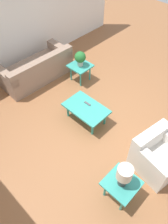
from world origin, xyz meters
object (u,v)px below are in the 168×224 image
Objects in this scene: side_table_plant at (80,67)px; side_table_lamp at (121,185)px; potted_plant at (80,58)px; armchair at (157,155)px; sofa at (37,70)px; coffee_table at (86,109)px; table_lamp at (124,175)px.

side_table_plant is 3.22m from side_table_lamp.
side_table_lamp is 1.36× the size of potted_plant.
armchair is 2.95m from potted_plant.
sofa is at bearing 40.62° from potted_plant.
armchair reaches higher than side_table_plant.
armchair is 2.42× the size of potted_plant.
coffee_table is at bearing 86.50° from sofa.
table_lamp is at bearing -177.08° from armchair.
side_table_lamp is at bearing 151.89° from coffee_table.
side_table_plant reaches higher than coffee_table.
armchair is 0.96m from side_table_lamp.
table_lamp is (0.12, 0.95, 0.44)m from armchair.
armchair is at bearing -97.07° from side_table_lamp.
armchair reaches higher than side_table_lamp.
sofa is 1.22m from potted_plant.
table_lamp reaches higher than coffee_table.
sofa is 3.65× the size of side_table_lamp.
coffee_table is 1.81m from side_table_lamp.
sofa reaches higher than side_table_lamp.
side_table_lamp is at bearing 75.49° from sofa.
side_table_plant is at bearing -33.51° from table_lamp.
table_lamp reaches higher than potted_plant.
sofa is 3.74m from table_lamp.
table_lamp is at bearing 146.49° from potted_plant.
armchair reaches higher than sofa.
potted_plant is at bearing 132.23° from sofa.
table_lamp reaches higher than armchair.
sofa is 1.16m from side_table_plant.
coffee_table is at bearing 139.62° from side_table_plant.
potted_plant is at bearing -33.51° from side_table_lamp.
table_lamp is at bearing 135.00° from side_table_lamp.
armchair is 1.06m from table_lamp.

